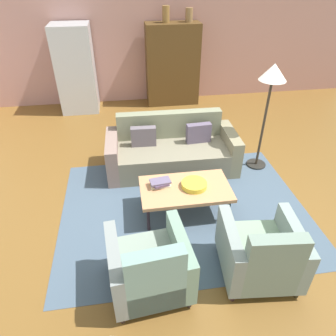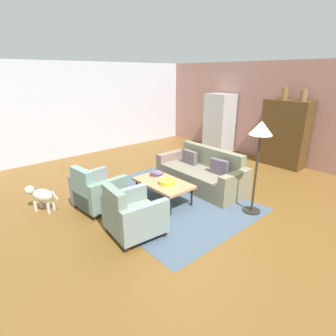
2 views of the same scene
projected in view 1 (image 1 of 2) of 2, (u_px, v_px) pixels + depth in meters
ground_plane at (205, 190)px, 4.73m from camera, size 11.22×11.22×0.00m
wall_back at (167, 39)px, 7.11m from camera, size 9.35×0.12×2.80m
area_rug at (184, 209)px, 4.38m from camera, size 3.40×2.60×0.01m
couch at (171, 151)px, 5.15m from camera, size 2.12×0.95×0.86m
coffee_table at (185, 190)px, 4.13m from camera, size 1.20×0.70×0.42m
armchair_left at (150, 269)px, 3.13m from camera, size 0.87×0.87×0.88m
armchair_right at (262, 255)px, 3.27m from camera, size 0.87×0.87×0.88m
fruit_bowl at (194, 185)px, 4.10m from camera, size 0.34×0.34×0.07m
book_stack at (160, 183)px, 4.11m from camera, size 0.29×0.22×0.09m
cabinet at (172, 65)px, 7.12m from camera, size 1.20×0.51×1.80m
vase_tall at (166, 14)px, 6.50m from camera, size 0.16×0.16×0.33m
vase_round at (189, 15)px, 6.57m from camera, size 0.16×0.16×0.28m
refrigerator at (76, 69)px, 6.75m from camera, size 0.80×0.73×1.85m
floor_lamp at (272, 83)px, 4.50m from camera, size 0.40×0.40×1.72m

